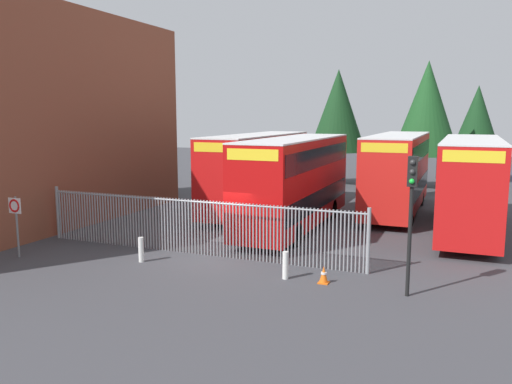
% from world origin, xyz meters
% --- Properties ---
extents(ground_plane, '(100.00, 100.00, 0.00)m').
position_xyz_m(ground_plane, '(0.00, 8.00, 0.00)').
color(ground_plane, '#3D3D42').
extents(depot_building_brick, '(6.02, 19.56, 10.65)m').
position_xyz_m(depot_building_brick, '(-11.49, 1.44, 5.32)').
color(depot_building_brick, brown).
rests_on(depot_building_brick, ground).
extents(palisade_fence, '(13.97, 0.14, 2.35)m').
position_xyz_m(palisade_fence, '(-1.05, 0.00, 1.18)').
color(palisade_fence, gray).
rests_on(palisade_fence, ground).
extents(double_decker_bus_near_gate, '(2.54, 10.81, 4.42)m').
position_xyz_m(double_decker_bus_near_gate, '(9.08, 8.20, 2.42)').
color(double_decker_bus_near_gate, red).
rests_on(double_decker_bus_near_gate, ground).
extents(double_decker_bus_behind_fence_left, '(2.54, 10.81, 4.42)m').
position_xyz_m(double_decker_bus_behind_fence_left, '(1.27, 5.92, 2.42)').
color(double_decker_bus_behind_fence_left, '#B70C0C').
rests_on(double_decker_bus_behind_fence_left, ground).
extents(double_decker_bus_behind_fence_right, '(2.54, 10.81, 4.42)m').
position_xyz_m(double_decker_bus_behind_fence_right, '(-2.08, 9.31, 2.42)').
color(double_decker_bus_behind_fence_right, red).
rests_on(double_decker_bus_behind_fence_right, ground).
extents(double_decker_bus_far_back, '(2.54, 10.81, 4.42)m').
position_xyz_m(double_decker_bus_far_back, '(5.31, 12.04, 2.42)').
color(double_decker_bus_far_back, red).
rests_on(double_decker_bus_far_back, ground).
extents(bollard_near_left, '(0.20, 0.20, 0.95)m').
position_xyz_m(bollard_near_left, '(-2.32, -1.78, 0.47)').
color(bollard_near_left, silver).
rests_on(bollard_near_left, ground).
extents(bollard_center_front, '(0.20, 0.20, 0.95)m').
position_xyz_m(bollard_center_front, '(3.39, -1.63, 0.47)').
color(bollard_center_front, silver).
rests_on(bollard_center_front, ground).
extents(traffic_cone_by_gate, '(0.34, 0.34, 0.59)m').
position_xyz_m(traffic_cone_by_gate, '(4.71, -1.57, 0.29)').
color(traffic_cone_by_gate, orange).
rests_on(traffic_cone_by_gate, ground).
extents(speed_limit_sign_post, '(0.60, 0.14, 2.40)m').
position_xyz_m(speed_limit_sign_post, '(-7.12, -3.09, 1.78)').
color(speed_limit_sign_post, slate).
rests_on(speed_limit_sign_post, ground).
extents(traffic_light_kerbside, '(0.28, 0.33, 4.30)m').
position_xyz_m(traffic_light_kerbside, '(7.40, -1.78, 2.99)').
color(traffic_light_kerbside, black).
rests_on(traffic_light_kerbside, ground).
extents(tree_tall_back, '(3.96, 3.96, 7.88)m').
position_xyz_m(tree_tall_back, '(9.48, 28.68, 5.04)').
color(tree_tall_back, '#4C3823').
rests_on(tree_tall_back, ground).
extents(tree_short_side, '(4.46, 4.46, 9.00)m').
position_xyz_m(tree_short_side, '(-0.66, 22.46, 5.80)').
color(tree_short_side, '#4C3823').
rests_on(tree_short_side, ground).
extents(tree_mid_row, '(4.84, 4.84, 9.43)m').
position_xyz_m(tree_mid_row, '(5.94, 22.75, 5.96)').
color(tree_mid_row, '#4C3823').
rests_on(tree_mid_row, ground).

